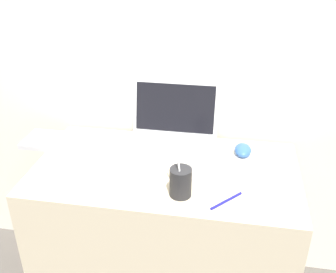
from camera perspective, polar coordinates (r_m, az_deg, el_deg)
The scene contains 7 objects.
wall_back at distance 1.61m, azimuth 1.64°, elevation 18.35°, with size 7.00×0.04×2.50m.
desk at distance 1.73m, azimuth -0.35°, elevation -14.48°, with size 1.01×0.55×0.71m.
laptop at distance 1.64m, azimuth 0.55°, elevation 0.49°, with size 0.37×0.29×0.25m.
drink_cup at distance 1.34m, azimuth 1.84°, elevation -6.55°, with size 0.08×0.08×0.23m.
computer_mouse at distance 1.62m, azimuth 10.81°, elevation -2.02°, with size 0.07×0.11×0.04m.
external_keyboard at distance 1.72m, azimuth -14.39°, elevation -0.80°, with size 0.37×0.16×0.02m.
pen at distance 1.35m, azimuth 8.46°, elevation -9.21°, with size 0.10×0.11×0.01m.
Camera 1 is at (0.23, -0.98, 1.51)m, focal length 42.00 mm.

